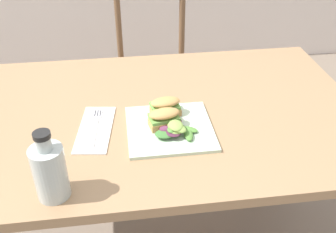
{
  "coord_description": "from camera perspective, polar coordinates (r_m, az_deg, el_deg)",
  "views": [
    {
      "loc": [
        -0.0,
        -0.95,
        1.41
      ],
      "look_at": [
        0.13,
        0.0,
        0.76
      ],
      "focal_mm": 41.65,
      "sensor_mm": 36.0,
      "label": 1
    }
  ],
  "objects": [
    {
      "name": "salad_mixed_greens",
      "position": [
        1.1,
        1.03,
        -1.85
      ],
      "size": [
        0.13,
        0.12,
        0.04
      ],
      "color": "#518438",
      "rests_on": "plate_lunch"
    },
    {
      "name": "sandwich_half_back",
      "position": [
        1.18,
        -0.37,
        1.51
      ],
      "size": [
        0.1,
        0.07,
        0.06
      ],
      "color": "tan",
      "rests_on": "plate_lunch"
    },
    {
      "name": "plate_lunch",
      "position": [
        1.14,
        0.27,
        -1.74
      ],
      "size": [
        0.25,
        0.25,
        0.01
      ],
      "primitive_type": "cube",
      "color": "beige",
      "rests_on": "dining_table"
    },
    {
      "name": "sandwich_half_front",
      "position": [
        1.13,
        -0.51,
        -0.19
      ],
      "size": [
        0.1,
        0.07,
        0.06
      ],
      "color": "tan",
      "rests_on": "plate_lunch"
    },
    {
      "name": "chair_wooden_far",
      "position": [
        2.1,
        -2.61,
        6.7
      ],
      "size": [
        0.45,
        0.45,
        0.87
      ],
      "color": "brown",
      "rests_on": "ground"
    },
    {
      "name": "napkin_folded",
      "position": [
        1.16,
        -10.57,
        -1.82
      ],
      "size": [
        0.12,
        0.24,
        0.0
      ],
      "primitive_type": "cube",
      "rotation": [
        0.0,
        0.0,
        -0.13
      ],
      "color": "silver",
      "rests_on": "dining_table"
    },
    {
      "name": "dining_table",
      "position": [
        1.3,
        -3.0,
        -3.82
      ],
      "size": [
        1.37,
        0.81,
        0.74
      ],
      "color": "#997551",
      "rests_on": "ground"
    },
    {
      "name": "fork_on_napkin",
      "position": [
        1.17,
        -10.5,
        -1.18
      ],
      "size": [
        0.03,
        0.19,
        0.0
      ],
      "color": "silver",
      "rests_on": "napkin_folded"
    },
    {
      "name": "bottle_cold_brew",
      "position": [
        0.94,
        -16.81,
        -8.04
      ],
      "size": [
        0.08,
        0.08,
        0.18
      ],
      "color": "black",
      "rests_on": "dining_table"
    }
  ]
}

